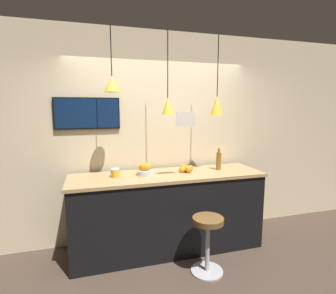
# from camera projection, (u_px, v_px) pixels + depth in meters

# --- Properties ---
(ground_plane) EXTENTS (14.00, 14.00, 0.00)m
(ground_plane) POSITION_uv_depth(u_px,v_px,m) (185.00, 279.00, 2.87)
(ground_plane) COLOR #47382D
(back_wall) EXTENTS (8.00, 0.06, 2.90)m
(back_wall) POSITION_uv_depth(u_px,v_px,m) (159.00, 137.00, 3.74)
(back_wall) COLOR beige
(back_wall) RESTS_ON ground_plane
(service_counter) EXTENTS (2.48, 0.70, 1.02)m
(service_counter) POSITION_uv_depth(u_px,v_px,m) (168.00, 212.00, 3.44)
(service_counter) COLOR black
(service_counter) RESTS_ON ground_plane
(bar_stool) EXTENTS (0.37, 0.37, 0.65)m
(bar_stool) POSITION_uv_depth(u_px,v_px,m) (208.00, 235.00, 2.94)
(bar_stool) COLOR #B7B7BC
(bar_stool) RESTS_ON ground_plane
(fruit_bowl) EXTENTS (0.22, 0.22, 0.15)m
(fruit_bowl) POSITION_uv_depth(u_px,v_px,m) (145.00, 170.00, 3.32)
(fruit_bowl) COLOR beige
(fruit_bowl) RESTS_ON service_counter
(orange_pile) EXTENTS (0.22, 0.20, 0.09)m
(orange_pile) POSITION_uv_depth(u_px,v_px,m) (185.00, 169.00, 3.48)
(orange_pile) COLOR orange
(orange_pile) RESTS_ON service_counter
(juice_bottle) EXTENTS (0.07, 0.07, 0.30)m
(juice_bottle) POSITION_uv_depth(u_px,v_px,m) (219.00, 161.00, 3.58)
(juice_bottle) COLOR olive
(juice_bottle) RESTS_ON service_counter
(spread_jar) EXTENTS (0.11, 0.11, 0.10)m
(spread_jar) POSITION_uv_depth(u_px,v_px,m) (115.00, 173.00, 3.21)
(spread_jar) COLOR gold
(spread_jar) RESTS_ON service_counter
(pendant_lamp_left) EXTENTS (0.19, 0.19, 0.76)m
(pendant_lamp_left) POSITION_uv_depth(u_px,v_px,m) (112.00, 84.00, 3.03)
(pendant_lamp_left) COLOR black
(pendant_lamp_middle) EXTENTS (0.15, 0.15, 1.02)m
(pendant_lamp_middle) POSITION_uv_depth(u_px,v_px,m) (168.00, 105.00, 3.25)
(pendant_lamp_middle) COLOR black
(pendant_lamp_right) EXTENTS (0.17, 0.17, 1.03)m
(pendant_lamp_right) POSITION_uv_depth(u_px,v_px,m) (217.00, 105.00, 3.43)
(pendant_lamp_right) COLOR black
(mounted_tv) EXTENTS (0.82, 0.04, 0.41)m
(mounted_tv) POSITION_uv_depth(u_px,v_px,m) (87.00, 113.00, 3.37)
(mounted_tv) COLOR black
(hanging_menu_board) EXTENTS (0.24, 0.01, 0.17)m
(hanging_menu_board) POSITION_uv_depth(u_px,v_px,m) (186.00, 119.00, 3.04)
(hanging_menu_board) COLOR silver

